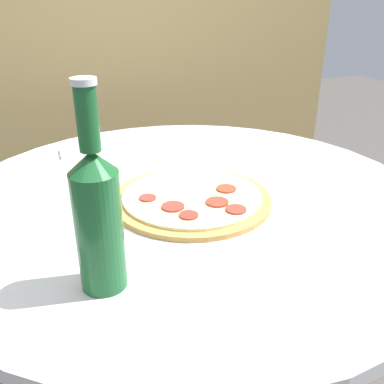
% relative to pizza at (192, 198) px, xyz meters
% --- Properties ---
extents(table, '(0.99, 0.99, 0.68)m').
position_rel_pizza_xyz_m(table, '(0.01, 0.03, -0.19)').
color(table, silver).
rests_on(table, ground_plane).
extents(fence_panel, '(1.80, 0.04, 1.87)m').
position_rel_pizza_xyz_m(fence_panel, '(0.01, 0.84, 0.25)').
color(fence_panel, tan).
rests_on(fence_panel, ground_plane).
extents(pizza, '(0.31, 0.31, 0.02)m').
position_rel_pizza_xyz_m(pizza, '(0.00, 0.00, 0.00)').
color(pizza, '#C68E47').
rests_on(pizza, table).
extents(beer_bottle, '(0.06, 0.06, 0.29)m').
position_rel_pizza_xyz_m(beer_bottle, '(-0.21, -0.20, 0.10)').
color(beer_bottle, '#195628').
rests_on(beer_bottle, table).
extents(napkin, '(0.12, 0.07, 0.01)m').
position_rel_pizza_xyz_m(napkin, '(-0.16, 0.36, -0.00)').
color(napkin, white).
rests_on(napkin, table).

